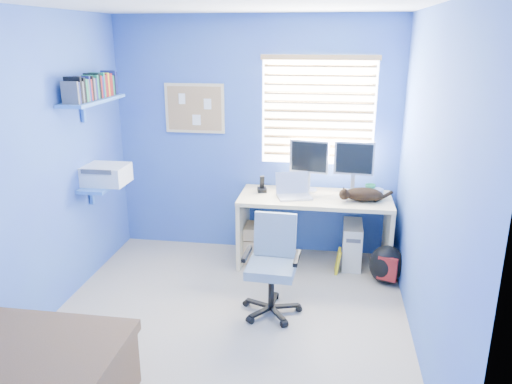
# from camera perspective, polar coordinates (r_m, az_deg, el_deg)

# --- Properties ---
(floor) EXTENTS (3.00, 3.20, 0.00)m
(floor) POSITION_cam_1_polar(r_m,az_deg,el_deg) (4.30, -3.41, -14.72)
(floor) COLOR #A19480
(floor) RESTS_ON ground
(ceiling) EXTENTS (3.00, 3.20, 0.00)m
(ceiling) POSITION_cam_1_polar(r_m,az_deg,el_deg) (3.64, -4.16, 20.77)
(ceiling) COLOR white
(ceiling) RESTS_ON wall_back
(wall_back) EXTENTS (3.00, 0.01, 2.50)m
(wall_back) POSITION_cam_1_polar(r_m,az_deg,el_deg) (5.31, -0.05, 6.21)
(wall_back) COLOR #4071BE
(wall_back) RESTS_ON ground
(wall_front) EXTENTS (3.00, 0.01, 2.50)m
(wall_front) POSITION_cam_1_polar(r_m,az_deg,el_deg) (2.35, -12.20, -9.19)
(wall_front) COLOR #4071BE
(wall_front) RESTS_ON ground
(wall_left) EXTENTS (0.01, 3.20, 2.50)m
(wall_left) POSITION_cam_1_polar(r_m,az_deg,el_deg) (4.35, -23.43, 2.22)
(wall_left) COLOR #4071BE
(wall_left) RESTS_ON ground
(wall_right) EXTENTS (0.01, 3.20, 2.50)m
(wall_right) POSITION_cam_1_polar(r_m,az_deg,el_deg) (3.77, 19.16, 0.48)
(wall_right) COLOR #4071BE
(wall_right) RESTS_ON ground
(desk) EXTENTS (1.52, 0.65, 0.74)m
(desk) POSITION_cam_1_polar(r_m,az_deg,el_deg) (5.18, 6.64, -4.40)
(desk) COLOR #D5B87B
(desk) RESTS_ON floor
(laptop) EXTENTS (0.39, 0.35, 0.22)m
(laptop) POSITION_cam_1_polar(r_m,az_deg,el_deg) (4.96, 4.42, 0.58)
(laptop) COLOR silver
(laptop) RESTS_ON desk
(monitor_left) EXTENTS (0.42, 0.19, 0.54)m
(monitor_left) POSITION_cam_1_polar(r_m,az_deg,el_deg) (5.15, 6.06, 3.01)
(monitor_left) COLOR silver
(monitor_left) RESTS_ON desk
(monitor_right) EXTENTS (0.41, 0.15, 0.54)m
(monitor_right) POSITION_cam_1_polar(r_m,az_deg,el_deg) (5.14, 11.09, 2.76)
(monitor_right) COLOR silver
(monitor_right) RESTS_ON desk
(phone) EXTENTS (0.12, 0.13, 0.17)m
(phone) POSITION_cam_1_polar(r_m,az_deg,el_deg) (5.14, 0.69, 0.94)
(phone) COLOR black
(phone) RESTS_ON desk
(mug) EXTENTS (0.10, 0.09, 0.10)m
(mug) POSITION_cam_1_polar(r_m,az_deg,el_deg) (5.21, 12.92, 0.31)
(mug) COLOR #19774A
(mug) RESTS_ON desk
(cd_spindle) EXTENTS (0.13, 0.13, 0.07)m
(cd_spindle) POSITION_cam_1_polar(r_m,az_deg,el_deg) (5.17, 13.65, -0.04)
(cd_spindle) COLOR silver
(cd_spindle) RESTS_ON desk
(cat) EXTENTS (0.42, 0.30, 0.13)m
(cat) POSITION_cam_1_polar(r_m,az_deg,el_deg) (4.97, 12.21, -0.28)
(cat) COLOR black
(cat) RESTS_ON desk
(tower_pc) EXTENTS (0.20, 0.44, 0.45)m
(tower_pc) POSITION_cam_1_polar(r_m,az_deg,el_deg) (5.27, 10.91, -5.89)
(tower_pc) COLOR beige
(tower_pc) RESTS_ON floor
(drawer_boxes) EXTENTS (0.35, 0.28, 0.41)m
(drawer_boxes) POSITION_cam_1_polar(r_m,az_deg,el_deg) (5.27, 0.65, -5.85)
(drawer_boxes) COLOR tan
(drawer_boxes) RESTS_ON floor
(yellow_book) EXTENTS (0.03, 0.17, 0.24)m
(yellow_book) POSITION_cam_1_polar(r_m,az_deg,el_deg) (5.13, 9.34, -7.79)
(yellow_book) COLOR yellow
(yellow_book) RESTS_ON floor
(backpack) EXTENTS (0.40, 0.35, 0.38)m
(backpack) POSITION_cam_1_polar(r_m,az_deg,el_deg) (4.98, 14.67, -8.01)
(backpack) COLOR black
(backpack) RESTS_ON floor
(bed_corner) EXTENTS (0.99, 0.70, 0.48)m
(bed_corner) POSITION_cam_1_polar(r_m,az_deg,el_deg) (3.59, -23.18, -18.91)
(bed_corner) COLOR brown
(bed_corner) RESTS_ON floor
(office_chair) EXTENTS (0.51, 0.51, 0.84)m
(office_chair) POSITION_cam_1_polar(r_m,az_deg,el_deg) (4.32, 1.86, -9.73)
(office_chair) COLOR black
(office_chair) RESTS_ON floor
(window_blinds) EXTENTS (1.15, 0.05, 1.10)m
(window_blinds) POSITION_cam_1_polar(r_m,az_deg,el_deg) (5.17, 7.13, 9.14)
(window_blinds) COLOR white
(window_blinds) RESTS_ON ground
(corkboard) EXTENTS (0.64, 0.02, 0.52)m
(corkboard) POSITION_cam_1_polar(r_m,az_deg,el_deg) (5.38, -7.03, 9.47)
(corkboard) COLOR #D5B87B
(corkboard) RESTS_ON ground
(wall_shelves) EXTENTS (0.42, 0.90, 1.05)m
(wall_shelves) POSITION_cam_1_polar(r_m,az_deg,el_deg) (4.88, -17.65, 6.58)
(wall_shelves) COLOR #3C78D0
(wall_shelves) RESTS_ON ground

